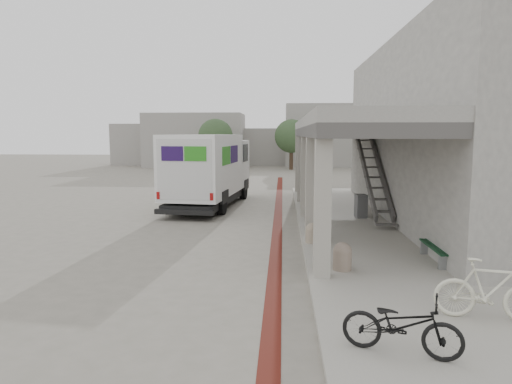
# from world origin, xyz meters

# --- Properties ---
(ground) EXTENTS (120.00, 120.00, 0.00)m
(ground) POSITION_xyz_m (0.00, 0.00, 0.00)
(ground) COLOR slate
(ground) RESTS_ON ground
(bike_lane_stripe) EXTENTS (0.35, 40.00, 0.01)m
(bike_lane_stripe) POSITION_xyz_m (1.00, 2.00, 0.01)
(bike_lane_stripe) COLOR #4F170F
(bike_lane_stripe) RESTS_ON ground
(sidewalk) EXTENTS (4.40, 28.00, 0.12)m
(sidewalk) POSITION_xyz_m (4.00, 0.00, 0.06)
(sidewalk) COLOR #9B978B
(sidewalk) RESTS_ON ground
(transit_building) EXTENTS (7.60, 17.00, 7.00)m
(transit_building) POSITION_xyz_m (6.83, 4.50, 3.40)
(transit_building) COLOR gray
(transit_building) RESTS_ON ground
(distant_backdrop) EXTENTS (28.00, 10.00, 6.50)m
(distant_backdrop) POSITION_xyz_m (-2.84, 35.89, 2.70)
(distant_backdrop) COLOR gray
(distant_backdrop) RESTS_ON ground
(tree_left) EXTENTS (3.20, 3.20, 4.80)m
(tree_left) POSITION_xyz_m (-5.00, 28.00, 3.18)
(tree_left) COLOR #38281C
(tree_left) RESTS_ON ground
(tree_mid) EXTENTS (3.20, 3.20, 4.80)m
(tree_mid) POSITION_xyz_m (2.00, 30.00, 3.18)
(tree_mid) COLOR #38281C
(tree_mid) RESTS_ON ground
(tree_right) EXTENTS (3.20, 3.20, 4.80)m
(tree_right) POSITION_xyz_m (10.00, 29.00, 3.18)
(tree_right) COLOR #38281C
(tree_right) RESTS_ON ground
(fedex_truck) EXTENTS (3.29, 8.17, 3.39)m
(fedex_truck) POSITION_xyz_m (-2.27, 7.37, 1.81)
(fedex_truck) COLOR black
(fedex_truck) RESTS_ON ground
(bench) EXTENTS (0.38, 1.75, 0.41)m
(bench) POSITION_xyz_m (5.20, -2.07, 0.41)
(bench) COLOR gray
(bench) RESTS_ON sidewalk
(bollard_near) EXTENTS (0.46, 0.46, 0.69)m
(bollard_near) POSITION_xyz_m (2.65, -2.95, 0.46)
(bollard_near) COLOR gray
(bollard_near) RESTS_ON sidewalk
(bollard_far) EXTENTS (0.41, 0.41, 0.61)m
(bollard_far) POSITION_xyz_m (2.10, -0.16, 0.43)
(bollard_far) COLOR gray
(bollard_far) RESTS_ON sidewalk
(utility_cabinet) EXTENTS (0.46, 0.59, 0.92)m
(utility_cabinet) POSITION_xyz_m (4.30, 4.20, 0.58)
(utility_cabinet) COLOR slate
(utility_cabinet) RESTS_ON sidewalk
(bicycle_black) EXTENTS (1.87, 1.14, 0.93)m
(bicycle_black) POSITION_xyz_m (2.98, -7.25, 0.58)
(bicycle_black) COLOR black
(bicycle_black) RESTS_ON sidewalk
(bicycle_cream) EXTENTS (1.94, 0.92, 1.13)m
(bicycle_cream) POSITION_xyz_m (4.87, -5.88, 0.68)
(bicycle_cream) COLOR silver
(bicycle_cream) RESTS_ON sidewalk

